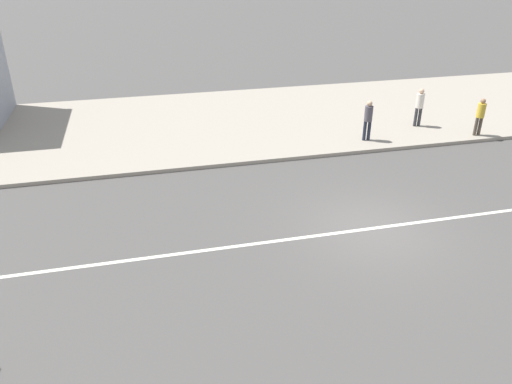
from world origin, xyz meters
name	(u,v)px	position (x,y,z in m)	size (l,w,h in m)	color
ground_plane	(373,228)	(0.00, 0.00, 0.00)	(160.00, 160.00, 0.00)	#4C4947
lane_centre_stripe	(373,228)	(0.00, 0.00, 0.00)	(50.40, 0.14, 0.01)	silver
kerb_strip	(278,118)	(0.00, 10.49, 0.07)	(68.00, 10.00, 0.15)	#9E9384
pedestrian_near_clock	(480,114)	(7.70, 5.98, 1.09)	(0.34, 0.34, 1.62)	#4C4238
pedestrian_mid_kerb	(368,117)	(2.77, 6.55, 1.15)	(0.34, 0.34, 1.71)	#232838
pedestrian_by_shop	(420,104)	(5.78, 7.67, 1.16)	(0.34, 0.34, 1.73)	#333338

